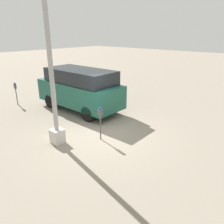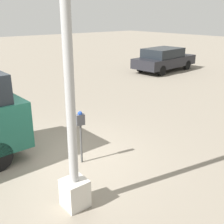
{
  "view_description": "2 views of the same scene",
  "coord_description": "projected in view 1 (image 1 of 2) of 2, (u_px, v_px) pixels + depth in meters",
  "views": [
    {
      "loc": [
        -5.78,
        5.9,
        4.02
      ],
      "look_at": [
        -0.7,
        0.13,
        1.15
      ],
      "focal_mm": 35.0,
      "sensor_mm": 36.0,
      "label": 1
    },
    {
      "loc": [
        2.98,
        5.58,
        3.46
      ],
      "look_at": [
        -0.98,
        0.81,
        1.27
      ],
      "focal_mm": 45.0,
      "sensor_mm": 36.0,
      "label": 2
    }
  ],
  "objects": [
    {
      "name": "parking_meter_far",
      "position": [
        15.0,
        89.0,
        12.31
      ],
      "size": [
        0.22,
        0.15,
        1.29
      ],
      "rotation": [
        0.0,
        0.0,
        -0.21
      ],
      "color": "#4C4C4C",
      "rests_on": "ground"
    },
    {
      "name": "ground_plane",
      "position": [
        101.0,
        133.0,
        9.13
      ],
      "size": [
        80.0,
        80.0,
        0.0
      ],
      "primitive_type": "plane",
      "color": "gray"
    },
    {
      "name": "parked_van",
      "position": [
        80.0,
        88.0,
        11.41
      ],
      "size": [
        4.81,
        1.98,
        2.19
      ],
      "rotation": [
        0.0,
        0.0,
        0.01
      ],
      "color": "#195142",
      "rests_on": "ground"
    },
    {
      "name": "lamp_post",
      "position": [
        52.0,
        82.0,
        7.52
      ],
      "size": [
        0.44,
        0.44,
        6.75
      ],
      "color": "beige",
      "rests_on": "ground"
    },
    {
      "name": "parking_meter_near",
      "position": [
        100.0,
        116.0,
        8.29
      ],
      "size": [
        0.22,
        0.15,
        1.33
      ],
      "rotation": [
        0.0,
        0.0,
        -0.21
      ],
      "color": "#4C4C4C",
      "rests_on": "ground"
    }
  ]
}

